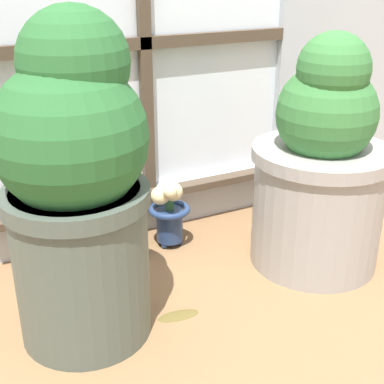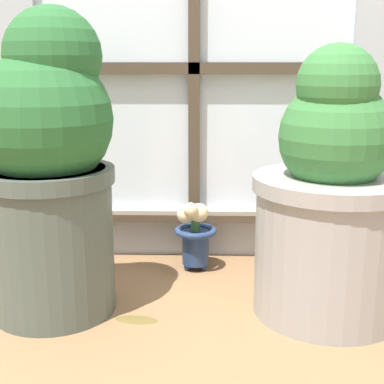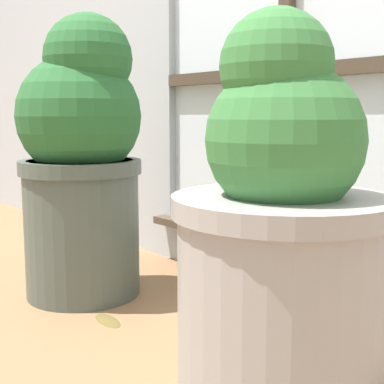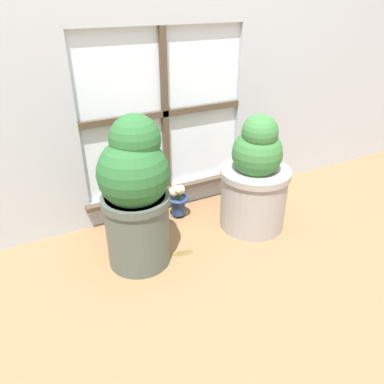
{
  "view_description": "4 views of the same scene",
  "coord_description": "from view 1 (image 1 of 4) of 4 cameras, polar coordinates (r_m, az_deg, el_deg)",
  "views": [
    {
      "loc": [
        -0.61,
        -0.92,
        0.84
      ],
      "look_at": [
        -0.0,
        0.27,
        0.25
      ],
      "focal_mm": 50.0,
      "sensor_mm": 36.0,
      "label": 1
    },
    {
      "loc": [
        0.04,
        -1.12,
        0.63
      ],
      "look_at": [
        0.0,
        0.29,
        0.28
      ],
      "focal_mm": 50.0,
      "sensor_mm": 36.0,
      "label": 2
    },
    {
      "loc": [
        0.95,
        -0.55,
        0.5
      ],
      "look_at": [
        -0.04,
        0.29,
        0.31
      ],
      "focal_mm": 50.0,
      "sensor_mm": 36.0,
      "label": 3
    },
    {
      "loc": [
        -0.82,
        -1.33,
        1.22
      ],
      "look_at": [
        -0.01,
        0.23,
        0.28
      ],
      "focal_mm": 35.0,
      "sensor_mm": 36.0,
      "label": 4
    }
  ],
  "objects": [
    {
      "name": "potted_plant_right",
      "position": [
        1.55,
        13.58,
        2.4
      ],
      "size": [
        0.39,
        0.39,
        0.67
      ],
      "color": "#9E9993",
      "rests_on": "ground_plane"
    },
    {
      "name": "flower_vase",
      "position": [
        1.66,
        -2.49,
        -1.81
      ],
      "size": [
        0.13,
        0.13,
        0.22
      ],
      "color": "navy",
      "rests_on": "ground_plane"
    },
    {
      "name": "ground_plane",
      "position": [
        1.38,
        5.38,
        -13.64
      ],
      "size": [
        10.0,
        10.0,
        0.0
      ],
      "primitive_type": "plane",
      "color": "olive"
    },
    {
      "name": "fallen_leaf",
      "position": [
        1.4,
        -1.48,
        -12.94
      ],
      "size": [
        0.11,
        0.06,
        0.01
      ],
      "color": "brown",
      "rests_on": "ground_plane"
    },
    {
      "name": "potted_plant_left",
      "position": [
        1.19,
        -12.28,
        0.91
      ],
      "size": [
        0.33,
        0.33,
        0.76
      ],
      "color": "#4C564C",
      "rests_on": "ground_plane"
    }
  ]
}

